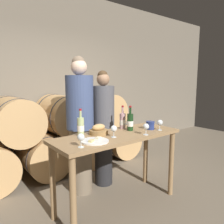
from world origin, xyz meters
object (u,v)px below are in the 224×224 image
Objects in this scene: cheese_plate at (95,141)px; blue_crock at (150,125)px; tasting_table at (118,146)px; wine_glass_center at (146,127)px; bread_basket at (99,130)px; wine_glass_far_left at (81,138)px; wine_glass_right at (160,123)px; wine_glass_left at (114,129)px; person_left at (80,125)px; wine_bottle_rose at (123,121)px; person_right at (103,127)px; wine_bottle_white at (81,127)px; wine_bottle_red at (130,122)px.

blue_crock is at bearing 2.37° from cheese_plate.
wine_glass_center is (0.23, -0.22, 0.24)m from tasting_table.
bread_basket is 0.52m from wine_glass_far_left.
wine_glass_right is at bearing 0.28° from wine_glass_far_left.
wine_glass_far_left is 0.48m from wine_glass_left.
wine_glass_left is 1.00× the size of wine_glass_center.
tasting_table is 0.53m from blue_crock.
cheese_plate is at bearing -131.88° from bread_basket.
wine_glass_center reaches higher than cheese_plate.
wine_glass_left is at bearing -86.08° from person_left.
wine_bottle_rose is 1.37× the size of bread_basket.
person_right is 12.45× the size of wine_glass_far_left.
wine_bottle_white is 0.32m from cheese_plate.
person_right is at bearing 91.66° from wine_glass_center.
person_left reaches higher than wine_bottle_red.
wine_glass_right is (0.55, -0.17, 0.24)m from tasting_table.
wine_bottle_white is 2.33× the size of wine_glass_right.
wine_bottle_rose is at bearing 131.72° from wine_glass_right.
wine_bottle_red is 1.41× the size of bread_basket.
tasting_table is 11.80× the size of wine_glass_left.
bread_basket is 0.32m from cheese_plate.
cheese_plate is 2.16× the size of wine_glass_center.
wine_glass_center is (0.36, -0.15, 0.00)m from wine_glass_left.
blue_crock is at bearing -24.74° from wine_bottle_red.
wine_glass_center is at bearing -88.34° from person_right.
tasting_table is at bearing 13.90° from cheese_plate.
wine_glass_left is (-0.37, -0.13, -0.01)m from wine_bottle_red.
wine_glass_center is at bearing -63.36° from person_left.
bread_basket is at bearing 104.31° from wine_glass_left.
bread_basket is 0.77× the size of cheese_plate.
wine_glass_right reaches higher than tasting_table.
wine_bottle_rose is 2.28× the size of wine_glass_far_left.
person_left is 6.35× the size of cheese_plate.
person_right reaches higher than wine_glass_center.
wine_glass_center is (0.62, -0.43, -0.01)m from wine_bottle_white.
wine_glass_center is 0.32m from wine_glass_right.
wine_glass_center is at bearing -169.77° from wine_glass_right.
wine_glass_center and wine_glass_right have the same top height.
wine_glass_far_left is at bearing -164.96° from wine_bottle_red.
blue_crock is 0.62m from wine_glass_left.
bread_basket is at bearing 36.59° from wine_glass_far_left.
person_right is 12.45× the size of wine_glass_left.
wine_bottle_white is 1.02× the size of wine_bottle_rose.
wine_bottle_white is at bearing 131.88° from wine_glass_left.
cheese_plate is 2.16× the size of wine_glass_right.
tasting_table is 11.80× the size of wine_glass_center.
wine_glass_far_left is 1.00× the size of wine_glass_right.
wine_bottle_rose is 1.05× the size of cheese_plate.
wine_glass_right is (1.15, 0.01, 0.00)m from wine_glass_far_left.
bread_basket is at bearing 163.49° from blue_crock.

